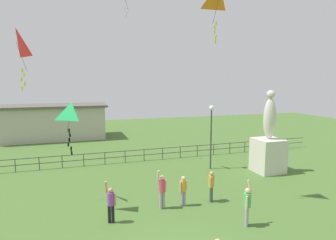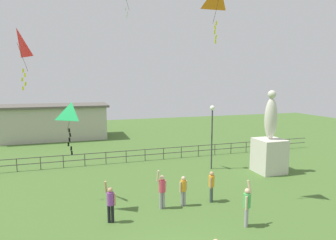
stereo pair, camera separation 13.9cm
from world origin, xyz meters
TOP-DOWN VIEW (x-y plane):
  - statue_monument at (9.76, 8.48)m, footprint 1.85×1.85m
  - lamppost at (6.26, 10.37)m, footprint 0.36×0.36m
  - person_0 at (3.66, 5.09)m, footprint 0.35×0.41m
  - person_1 at (0.95, 5.11)m, footprint 0.54×0.32m
  - person_2 at (2.07, 5.07)m, footprint 0.45×0.29m
  - person_3 at (-1.67, 4.40)m, footprint 0.49×0.38m
  - person_5 at (3.96, 2.25)m, footprint 0.48×0.45m
  - kite_1 at (-3.18, 6.34)m, footprint 1.04×0.91m
  - kite_3 at (-5.58, 7.85)m, footprint 0.94×1.23m
  - waterfront_railing at (-0.28, 14.00)m, footprint 36.00×0.06m
  - pavilion_building at (-5.56, 26.00)m, footprint 12.07×5.29m

SIDE VIEW (x-z plane):
  - waterfront_railing at x=-0.28m, z-range 0.15..1.10m
  - person_2 at x=2.07m, z-range 0.12..1.68m
  - person_0 at x=3.66m, z-range 0.12..1.78m
  - person_3 at x=-1.67m, z-range 0.00..1.94m
  - person_1 at x=0.95m, z-range 0.00..2.01m
  - person_5 at x=3.96m, z-range 0.00..2.04m
  - statue_monument at x=9.76m, z-range -1.12..4.62m
  - pavilion_building at x=-5.56m, z-range 0.02..3.80m
  - lamppost at x=6.26m, z-range 1.03..5.68m
  - kite_1 at x=-3.18m, z-range 3.52..6.01m
  - kite_3 at x=-5.58m, z-range 6.62..9.64m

